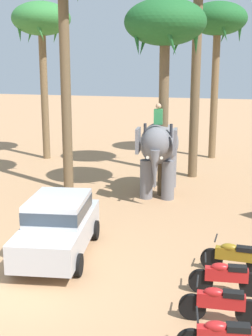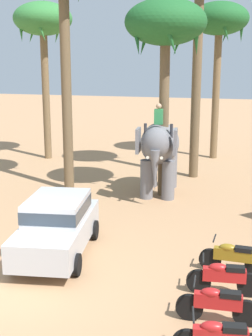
% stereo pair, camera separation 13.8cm
% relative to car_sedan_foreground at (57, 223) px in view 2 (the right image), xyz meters
% --- Properties ---
extents(ground_plane, '(120.00, 120.00, 0.00)m').
position_rel_car_sedan_foreground_xyz_m(ground_plane, '(-0.38, -1.82, -0.93)').
color(ground_plane, tan).
extents(car_sedan_foreground, '(2.38, 4.33, 1.70)m').
position_rel_car_sedan_foreground_xyz_m(car_sedan_foreground, '(0.00, 0.00, 0.00)').
color(car_sedan_foreground, '#B7BABF').
rests_on(car_sedan_foreground, ground).
extents(elephant_with_mahout, '(2.02, 3.97, 3.88)m').
position_rel_car_sedan_foreground_xyz_m(elephant_with_mahout, '(1.49, 6.83, 1.06)').
color(elephant_with_mahout, slate).
rests_on(elephant_with_mahout, ground).
extents(motorcycle_mid_row, '(1.80, 0.55, 0.94)m').
position_rel_car_sedan_foreground_xyz_m(motorcycle_mid_row, '(4.82, -2.36, -0.46)').
color(motorcycle_mid_row, black).
rests_on(motorcycle_mid_row, ground).
extents(motorcycle_fourth_in_row, '(1.80, 0.55, 0.94)m').
position_rel_car_sedan_foreground_xyz_m(motorcycle_fourth_in_row, '(4.84, -1.08, -0.46)').
color(motorcycle_fourth_in_row, black).
rests_on(motorcycle_fourth_in_row, ground).
extents(motorcycle_far_in_row, '(1.80, 0.55, 0.94)m').
position_rel_car_sedan_foreground_xyz_m(motorcycle_far_in_row, '(4.98, 0.17, -0.46)').
color(motorcycle_far_in_row, black).
rests_on(motorcycle_far_in_row, ground).
extents(palm_tree_behind_elephant, '(3.20, 3.20, 8.65)m').
position_rel_car_sedan_foreground_xyz_m(palm_tree_behind_elephant, '(2.93, 14.96, 6.55)').
color(palm_tree_behind_elephant, brown).
rests_on(palm_tree_behind_elephant, ground).
extents(palm_tree_left_of_road, '(3.20, 3.20, 8.64)m').
position_rel_car_sedan_foreground_xyz_m(palm_tree_left_of_road, '(-6.25, 12.16, 6.54)').
color(palm_tree_left_of_road, brown).
rests_on(palm_tree_left_of_road, ground).
extents(palm_tree_leaning_seaward, '(3.20, 3.20, 7.87)m').
position_rel_car_sedan_foreground_xyz_m(palm_tree_leaning_seaward, '(1.67, 6.77, 5.82)').
color(palm_tree_leaning_seaward, brown).
rests_on(palm_tree_leaning_seaward, ground).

